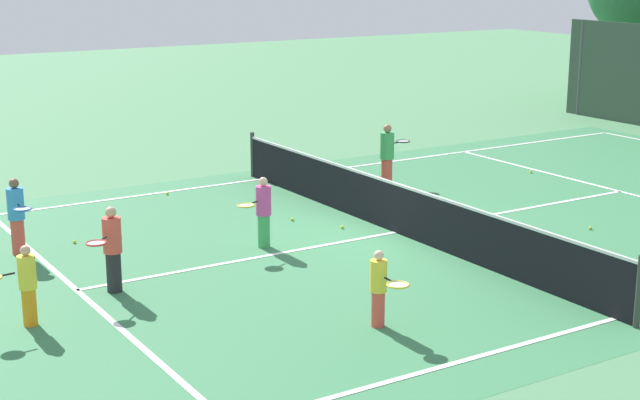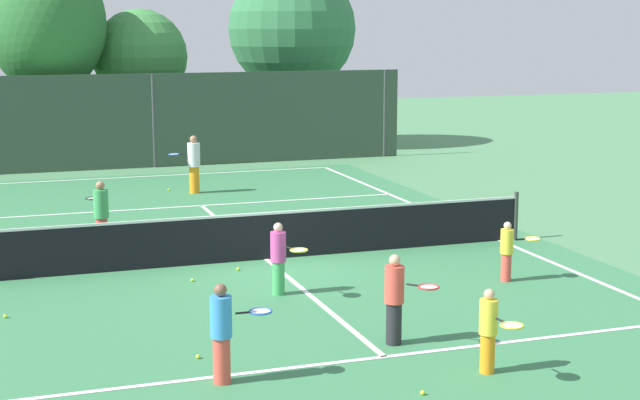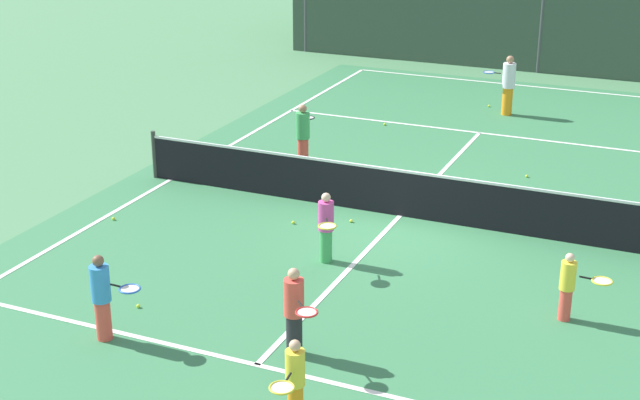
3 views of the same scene
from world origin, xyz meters
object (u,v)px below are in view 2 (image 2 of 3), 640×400
ball_crate (271,237)px  tennis_ball_9 (413,228)px  tennis_ball_8 (192,280)px  player_3 (508,250)px  tennis_ball_3 (108,213)px  tennis_ball_7 (5,316)px  player_0 (194,164)px  tennis_ball_4 (422,232)px  player_6 (101,214)px  tennis_ball_11 (423,393)px  tennis_ball_5 (302,221)px  player_5 (279,258)px  player_4 (489,330)px  tennis_ball_10 (238,269)px  tennis_ball_1 (169,190)px  tennis_ball_0 (198,357)px  tennis_ball_2 (374,239)px  player_2 (223,332)px  player_1 (395,298)px

ball_crate → tennis_ball_9: size_ratio=6.69×
tennis_ball_8 → player_3: bearing=-18.4°
tennis_ball_3 → tennis_ball_7: same height
player_0 → tennis_ball_4: 8.20m
tennis_ball_9 → tennis_ball_7: bearing=-155.2°
player_6 → tennis_ball_7: player_6 is taller
tennis_ball_11 → ball_crate: bearing=86.5°
tennis_ball_3 → tennis_ball_5: bearing=-31.1°
player_6 → tennis_ball_11: bearing=-73.1°
player_5 → player_6: bearing=119.0°
player_4 → player_5: size_ratio=0.92×
tennis_ball_3 → ball_crate: bearing=-58.4°
tennis_ball_10 → tennis_ball_4: bearing=22.5°
tennis_ball_1 → tennis_ball_7: 12.59m
tennis_ball_7 → tennis_ball_11: (5.16, -5.39, 0.00)m
tennis_ball_4 → tennis_ball_8: (-6.00, -2.60, 0.00)m
tennis_ball_3 → tennis_ball_5: (4.42, -2.66, 0.00)m
tennis_ball_0 → tennis_ball_5: bearing=63.4°
tennis_ball_4 → tennis_ball_10: (-4.96, -2.06, 0.00)m
player_6 → tennis_ball_5: player_6 is taller
tennis_ball_2 → player_2: bearing=-124.9°
player_6 → tennis_ball_8: bearing=-68.6°
player_5 → tennis_ball_4: (4.68, 4.00, -0.66)m
tennis_ball_2 → tennis_ball_5: same height
player_6 → player_5: bearing=-61.0°
tennis_ball_1 → player_0: bearing=-44.0°
player_1 → player_4: bearing=-64.8°
tennis_ball_8 → tennis_ball_9: size_ratio=1.00×
player_0 → player_6: (-3.35, -6.40, -0.09)m
tennis_ball_0 → tennis_ball_2: bearing=50.3°
player_3 → tennis_ball_0: player_3 is taller
player_4 → player_6: size_ratio=0.81×
tennis_ball_7 → player_3: bearing=-3.9°
tennis_ball_1 → tennis_ball_0: bearing=-98.6°
player_1 → tennis_ball_3: size_ratio=21.41×
player_0 → tennis_ball_9: player_0 is taller
ball_crate → tennis_ball_10: (-1.25, -1.94, -0.15)m
player_4 → tennis_ball_11: 1.43m
player_1 → tennis_ball_3: (-2.91, 11.96, -0.70)m
player_0 → player_4: size_ratio=1.37×
tennis_ball_2 → tennis_ball_8: 5.15m
player_5 → tennis_ball_1: player_5 is taller
player_3 → player_6: (-7.02, 5.23, 0.17)m
tennis_ball_3 → tennis_ball_4: (6.71, -4.74, 0.00)m
ball_crate → tennis_ball_3: (-2.99, 4.85, -0.15)m
tennis_ball_0 → tennis_ball_7: size_ratio=1.00×
player_1 → tennis_ball_9: (3.78, 7.69, -0.70)m
player_1 → tennis_ball_4: 8.19m
tennis_ball_3 → tennis_ball_5: size_ratio=1.00×
player_3 → tennis_ball_2: bearing=104.7°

